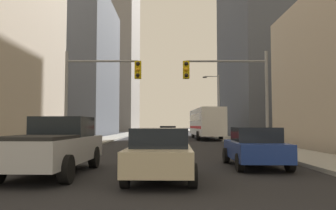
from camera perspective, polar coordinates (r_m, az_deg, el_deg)
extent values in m
cube|color=#9E9E99|center=(52.94, -7.39, -5.05)|extent=(2.99, 160.00, 0.15)
cube|color=#9E9E99|center=(52.91, 7.48, -5.05)|extent=(2.99, 160.00, 0.15)
cube|color=silver|center=(38.42, 6.57, -2.89)|extent=(2.89, 11.58, 2.90)
cube|color=black|center=(38.31, 4.70, -2.12)|extent=(0.38, 10.57, 0.80)
cube|color=red|center=(38.30, 4.70, -3.76)|extent=(0.37, 10.57, 0.28)
cylinder|color=black|center=(42.33, 4.39, -4.91)|extent=(0.32, 1.00, 1.00)
cylinder|color=black|center=(42.57, 7.56, -4.88)|extent=(0.32, 1.00, 1.00)
cylinder|color=black|center=(35.11, 5.27, -5.21)|extent=(0.32, 1.00, 1.00)
cylinder|color=black|center=(35.40, 9.07, -5.17)|extent=(0.32, 1.00, 1.00)
cube|color=#B7BABF|center=(11.66, -18.75, -7.22)|extent=(2.15, 5.46, 0.80)
cube|color=black|center=(12.55, -17.24, -3.54)|extent=(1.85, 1.85, 0.70)
cube|color=black|center=(10.37, -21.12, -5.18)|extent=(1.83, 2.43, 0.10)
cylinder|color=black|center=(13.63, -20.27, -8.30)|extent=(0.28, 0.80, 0.80)
cylinder|color=black|center=(13.10, -12.28, -8.64)|extent=(0.28, 0.80, 0.80)
cylinder|color=black|center=(9.77, -16.70, -10.39)|extent=(0.28, 0.80, 0.80)
cube|color=#C6B793|center=(10.07, -1.21, -8.91)|extent=(1.90, 4.24, 0.65)
cube|color=black|center=(9.88, -1.22, -5.53)|extent=(1.63, 1.94, 0.55)
cylinder|color=black|center=(11.49, -5.43, -9.84)|extent=(0.22, 0.64, 0.64)
cylinder|color=black|center=(11.46, 3.34, -9.87)|extent=(0.22, 0.64, 0.64)
cylinder|color=black|center=(8.84, -7.15, -11.78)|extent=(0.22, 0.64, 0.64)
cylinder|color=black|center=(8.79, 4.34, -11.84)|extent=(0.22, 0.64, 0.64)
cube|color=navy|center=(13.43, 14.61, -7.43)|extent=(1.95, 4.26, 0.65)
cube|color=black|center=(13.26, 14.73, -4.88)|extent=(1.65, 1.95, 0.55)
cylinder|color=black|center=(14.59, 9.97, -8.44)|extent=(0.22, 0.64, 0.64)
cylinder|color=black|center=(14.98, 16.56, -8.22)|extent=(0.22, 0.64, 0.64)
cylinder|color=black|center=(11.96, 12.19, -9.53)|extent=(0.22, 0.64, 0.64)
cylinder|color=black|center=(12.43, 20.11, -9.16)|extent=(0.22, 0.64, 0.64)
cube|color=maroon|center=(34.77, 0.10, -5.01)|extent=(1.83, 4.21, 0.65)
cube|color=black|center=(34.61, 0.10, -4.02)|extent=(1.60, 1.91, 0.55)
cylinder|color=black|center=(36.13, -1.27, -5.46)|extent=(0.22, 0.64, 0.64)
cylinder|color=black|center=(36.13, 1.48, -5.46)|extent=(0.22, 0.64, 0.64)
cylinder|color=black|center=(33.45, -1.38, -5.63)|extent=(0.22, 0.64, 0.64)
cylinder|color=black|center=(33.45, 1.59, -5.63)|extent=(0.22, 0.64, 0.64)
cylinder|color=gray|center=(20.71, -16.74, 0.58)|extent=(0.18, 0.18, 6.00)
cylinder|color=gray|center=(20.51, -10.91, 7.30)|extent=(4.23, 0.12, 0.12)
cube|color=gold|center=(20.12, -4.97, 5.94)|extent=(0.38, 0.30, 1.05)
sphere|color=black|center=(20.01, -5.01, 6.98)|extent=(0.24, 0.24, 0.24)
sphere|color=#F9A514|center=(19.95, -5.01, 6.02)|extent=(0.24, 0.24, 0.24)
sphere|color=black|center=(19.90, -5.02, 5.05)|extent=(0.24, 0.24, 0.24)
cylinder|color=gray|center=(20.66, 16.56, 0.58)|extent=(0.18, 0.18, 6.00)
cylinder|color=gray|center=(20.43, 9.97, 7.33)|extent=(4.76, 0.12, 0.12)
cube|color=gold|center=(20.07, 3.23, 5.95)|extent=(0.38, 0.30, 1.05)
sphere|color=black|center=(19.96, 3.26, 7.00)|extent=(0.24, 0.24, 0.24)
sphere|color=#F9A514|center=(19.90, 3.26, 6.03)|extent=(0.24, 0.24, 0.24)
sphere|color=black|center=(19.85, 3.26, 5.06)|extent=(0.24, 0.24, 0.24)
cylinder|color=gray|center=(39.55, 8.78, -0.27)|extent=(0.16, 0.16, 7.50)
cylinder|color=gray|center=(39.78, 7.56, 4.84)|extent=(1.64, 0.10, 0.10)
ellipsoid|color=#4C4C51|center=(39.67, 6.39, 4.71)|extent=(0.56, 0.32, 0.20)
cube|color=#4C515B|center=(54.97, -19.04, 6.06)|extent=(18.17, 19.81, 20.96)
cube|color=gray|center=(99.19, -11.17, 10.24)|extent=(20.21, 24.91, 49.85)
cube|color=#4C515B|center=(55.46, 19.19, 9.55)|extent=(16.99, 24.72, 27.74)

